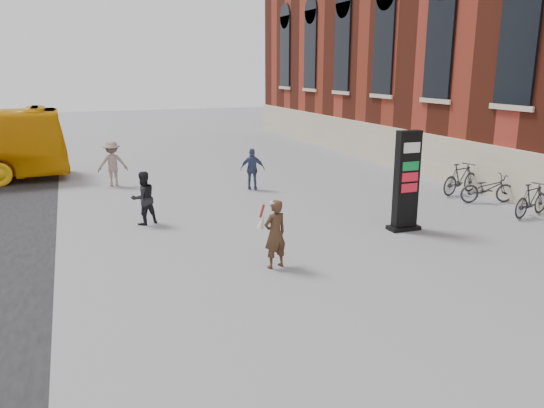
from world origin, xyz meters
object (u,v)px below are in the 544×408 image
object	(u,v)px
pedestrian_b	(112,164)
bike_7	(461,179)
pedestrian_c	(253,169)
info_pylon	(406,181)
woman	(275,233)
pedestrian_a	(143,198)
bike_6	(487,188)
bike_5	(532,200)

from	to	relation	value
pedestrian_b	bike_7	distance (m)	13.01
pedestrian_c	bike_7	world-z (taller)	pedestrian_c
info_pylon	woman	xyz separation A→B (m)	(-4.45, -1.43, -0.58)
info_pylon	woman	bearing A→B (deg)	-161.30
pedestrian_a	bike_7	world-z (taller)	pedestrian_a
pedestrian_c	bike_6	world-z (taller)	pedestrian_c
pedestrian_a	pedestrian_c	bearing A→B (deg)	-165.20
woman	bike_6	xyz separation A→B (m)	(8.89, 3.07, -0.33)
woman	bike_5	xyz separation A→B (m)	(8.89, 1.21, -0.29)
pedestrian_a	pedestrian_c	xyz separation A→B (m)	(4.43, 3.20, -0.00)
pedestrian_b	bike_7	world-z (taller)	pedestrian_b
pedestrian_a	pedestrian_b	xyz separation A→B (m)	(-0.39, 5.74, 0.09)
woman	bike_7	world-z (taller)	woman
info_pylon	pedestrian_b	size ratio (longest dim) A/B	1.60
info_pylon	pedestrian_a	size ratio (longest dim) A/B	1.79
pedestrian_c	bike_5	xyz separation A→B (m)	(6.76, -6.58, -0.25)
bike_6	bike_7	xyz separation A→B (m)	(0.00, 1.34, 0.08)
woman	pedestrian_b	world-z (taller)	pedestrian_b
info_pylon	bike_6	distance (m)	4.82
pedestrian_a	bike_7	bearing A→B (deg)	158.00
pedestrian_b	bike_5	world-z (taller)	pedestrian_b
woman	pedestrian_c	distance (m)	8.08
pedestrian_c	bike_5	bearing A→B (deg)	157.18
bike_7	bike_5	bearing A→B (deg)	165.87
woman	pedestrian_c	xyz separation A→B (m)	(2.13, 7.80, -0.04)
pedestrian_c	woman	bearing A→B (deg)	96.16
pedestrian_a	pedestrian_b	distance (m)	5.75
pedestrian_c	bike_5	world-z (taller)	pedestrian_c
bike_5	bike_6	xyz separation A→B (m)	(0.00, 1.86, -0.04)
bike_6	pedestrian_c	bearing A→B (deg)	70.93
pedestrian_a	bike_7	xyz separation A→B (m)	(11.18, -0.19, -0.21)
pedestrian_a	bike_5	distance (m)	11.69
pedestrian_a	bike_6	bearing A→B (deg)	151.18
pedestrian_c	pedestrian_b	bearing A→B (deg)	-6.38
pedestrian_a	bike_5	xyz separation A→B (m)	(11.18, -3.39, -0.25)
pedestrian_c	pedestrian_a	bearing A→B (deg)	57.27
bike_5	bike_6	world-z (taller)	bike_5
pedestrian_a	woman	bearing A→B (deg)	95.52
pedestrian_b	bike_6	world-z (taller)	pedestrian_b
bike_6	bike_5	bearing A→B (deg)	-164.11
bike_7	pedestrian_b	bearing A→B (deg)	48.77
info_pylon	bike_7	xyz separation A→B (m)	(4.44, 2.98, -0.82)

